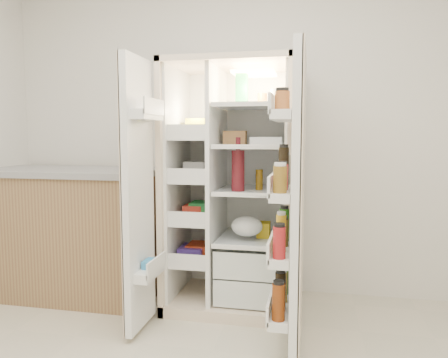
# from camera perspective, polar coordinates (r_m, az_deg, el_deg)

# --- Properties ---
(wall_back) EXTENTS (4.00, 0.02, 2.70)m
(wall_back) POSITION_cam_1_polar(r_m,az_deg,el_deg) (3.49, 2.64, 7.09)
(wall_back) COLOR silver
(wall_back) RESTS_ON floor
(refrigerator) EXTENTS (0.92, 0.70, 1.80)m
(refrigerator) POSITION_cam_1_polar(r_m,az_deg,el_deg) (3.19, 1.53, -3.69)
(refrigerator) COLOR beige
(refrigerator) RESTS_ON floor
(freezer_door) EXTENTS (0.15, 0.40, 1.72)m
(freezer_door) POSITION_cam_1_polar(r_m,az_deg,el_deg) (2.74, -11.41, -2.25)
(freezer_door) COLOR white
(freezer_door) RESTS_ON floor
(fridge_door) EXTENTS (0.17, 0.58, 1.72)m
(fridge_door) POSITION_cam_1_polar(r_m,az_deg,el_deg) (2.44, 9.43, -3.73)
(fridge_door) COLOR white
(fridge_door) RESTS_ON floor
(kitchen_counter) EXTENTS (1.39, 0.74, 1.01)m
(kitchen_counter) POSITION_cam_1_polar(r_m,az_deg,el_deg) (3.64, -19.47, -6.63)
(kitchen_counter) COLOR olive
(kitchen_counter) RESTS_ON floor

